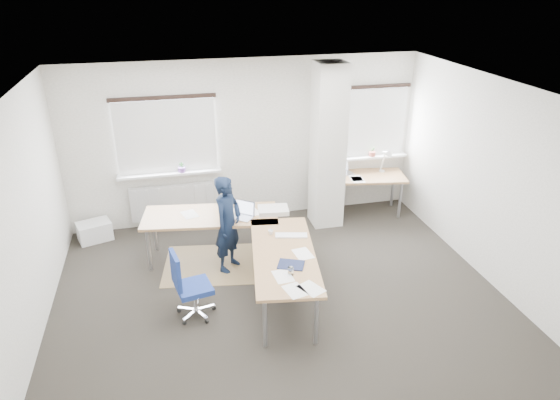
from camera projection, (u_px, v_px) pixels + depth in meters
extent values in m
plane|color=black|center=(279.00, 294.00, 6.87)|extent=(6.00, 6.00, 0.00)
cube|color=#BAB7AA|center=(245.00, 142.00, 8.49)|extent=(6.00, 0.04, 2.80)
cube|color=#BAB7AA|center=(349.00, 328.00, 4.07)|extent=(6.00, 0.04, 2.80)
cube|color=#BAB7AA|center=(21.00, 228.00, 5.65)|extent=(0.04, 5.00, 2.80)
cube|color=#BAB7AA|center=(489.00, 181.00, 6.91)|extent=(0.04, 5.00, 2.80)
cube|color=white|center=(279.00, 91.00, 5.70)|extent=(6.00, 5.00, 0.04)
cube|color=#BAB7AA|center=(328.00, 147.00, 8.28)|extent=(0.50, 0.50, 2.78)
cube|color=white|center=(166.00, 136.00, 8.11)|extent=(1.60, 0.04, 1.20)
cube|color=white|center=(166.00, 137.00, 8.07)|extent=(1.60, 0.02, 1.20)
cube|color=white|center=(170.00, 173.00, 8.30)|extent=(1.70, 0.20, 0.04)
cube|color=white|center=(373.00, 122.00, 8.86)|extent=(1.20, 0.04, 1.20)
cube|color=white|center=(374.00, 123.00, 8.83)|extent=(1.20, 0.02, 1.20)
cube|color=white|center=(372.00, 157.00, 9.06)|extent=(1.30, 0.20, 0.04)
cube|color=white|center=(173.00, 202.00, 8.54)|extent=(1.40, 0.10, 0.60)
cylinder|color=#683E89|center=(182.00, 170.00, 8.30)|extent=(0.12, 0.12, 0.08)
imported|color=#245B26|center=(182.00, 167.00, 8.29)|extent=(0.09, 0.06, 0.17)
cylinder|color=#A44D3F|center=(372.00, 154.00, 9.02)|extent=(0.12, 0.12, 0.08)
imported|color=#245B26|center=(372.00, 152.00, 9.00)|extent=(0.09, 0.07, 0.17)
cube|color=olive|center=(211.00, 264.00, 7.56)|extent=(1.55, 1.37, 0.01)
cube|color=white|center=(95.00, 231.00, 8.20)|extent=(0.61, 0.51, 0.31)
cube|color=olive|center=(210.00, 216.00, 7.47)|extent=(2.10, 1.09, 0.04)
cube|color=olive|center=(284.00, 254.00, 6.46)|extent=(1.09, 2.10, 0.04)
cylinder|color=#949499|center=(149.00, 250.00, 7.28)|extent=(0.05, 0.05, 0.69)
cylinder|color=#949499|center=(155.00, 230.00, 7.83)|extent=(0.05, 0.05, 0.69)
cylinder|color=#949499|center=(269.00, 226.00, 7.96)|extent=(0.05, 0.05, 0.69)
cylinder|color=#949499|center=(265.00, 323.00, 5.77)|extent=(0.05, 0.05, 0.69)
cylinder|color=#949499|center=(316.00, 320.00, 5.82)|extent=(0.05, 0.05, 0.69)
cylinder|color=#949499|center=(298.00, 244.00, 7.45)|extent=(0.05, 0.05, 0.69)
cube|color=#B7B7BC|center=(241.00, 217.00, 7.37)|extent=(0.40, 0.39, 0.01)
cube|color=#B7B7BC|center=(245.00, 207.00, 7.42)|extent=(0.28, 0.24, 0.22)
cube|color=silver|center=(245.00, 207.00, 7.42)|extent=(0.24, 0.21, 0.19)
cube|color=white|center=(291.00, 235.00, 6.86)|extent=(0.46, 0.24, 0.02)
cube|color=#151C3B|center=(291.00, 265.00, 6.18)|extent=(0.39, 0.35, 0.01)
cube|color=silver|center=(273.00, 210.00, 7.53)|extent=(0.49, 0.37, 0.07)
imported|color=white|center=(271.00, 232.00, 6.89)|extent=(0.09, 0.09, 0.07)
cylinder|color=silver|center=(291.00, 271.00, 5.97)|extent=(0.07, 0.07, 0.10)
cube|color=olive|center=(365.00, 176.00, 8.91)|extent=(1.50, 0.93, 0.04)
cylinder|color=#949499|center=(333.00, 202.00, 8.80)|extent=(0.05, 0.05, 0.69)
cylinder|color=#949499|center=(400.00, 200.00, 8.87)|extent=(0.05, 0.05, 0.69)
cylinder|color=#949499|center=(329.00, 190.00, 9.26)|extent=(0.05, 0.05, 0.69)
cylinder|color=#949499|center=(393.00, 189.00, 9.32)|extent=(0.05, 0.05, 0.69)
cube|color=#B7B7BC|center=(344.00, 174.00, 8.95)|extent=(0.38, 0.31, 0.01)
cube|color=#B7B7BC|center=(340.00, 166.00, 9.00)|extent=(0.33, 0.13, 0.22)
cube|color=silver|center=(340.00, 166.00, 9.00)|extent=(0.29, 0.10, 0.19)
cylinder|color=white|center=(382.00, 171.00, 9.06)|extent=(0.10, 0.10, 0.02)
cylinder|color=white|center=(383.00, 161.00, 8.98)|extent=(0.02, 0.16, 0.38)
cylinder|color=white|center=(387.00, 152.00, 8.78)|extent=(0.02, 0.29, 0.13)
cone|color=white|center=(390.00, 155.00, 8.67)|extent=(0.14, 0.16, 0.17)
cube|color=navy|center=(194.00, 288.00, 6.28)|extent=(0.49, 0.49, 0.07)
cube|color=navy|center=(176.00, 271.00, 6.08)|extent=(0.12, 0.37, 0.45)
cylinder|color=silver|center=(195.00, 299.00, 6.36)|extent=(0.05, 0.05, 0.31)
cylinder|color=black|center=(214.00, 308.00, 6.53)|extent=(0.06, 0.04, 0.05)
cylinder|color=black|center=(197.00, 302.00, 6.66)|extent=(0.03, 0.06, 0.05)
cylinder|color=black|center=(179.00, 310.00, 6.49)|extent=(0.06, 0.05, 0.05)
cylinder|color=black|center=(185.00, 323.00, 6.26)|extent=(0.06, 0.06, 0.05)
cylinder|color=black|center=(207.00, 321.00, 6.29)|extent=(0.05, 0.06, 0.05)
imported|color=black|center=(228.00, 224.00, 7.18)|extent=(0.61, 0.63, 1.46)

